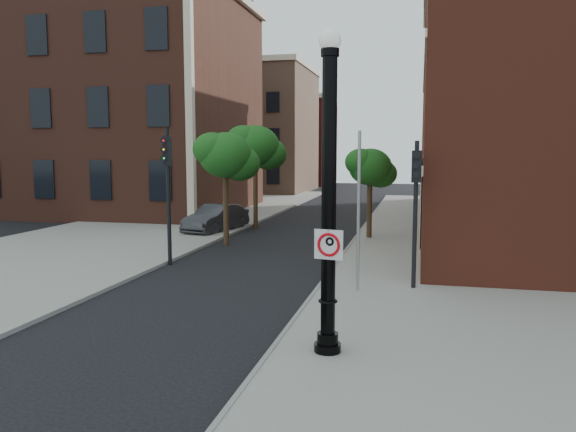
% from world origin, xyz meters
% --- Properties ---
extents(ground, '(120.00, 120.00, 0.00)m').
position_xyz_m(ground, '(0.00, 0.00, 0.00)').
color(ground, black).
rests_on(ground, ground).
extents(sidewalk_right, '(8.00, 60.00, 0.12)m').
position_xyz_m(sidewalk_right, '(6.00, 10.00, 0.06)').
color(sidewalk_right, gray).
rests_on(sidewalk_right, ground).
extents(sidewalk_left, '(10.00, 50.00, 0.12)m').
position_xyz_m(sidewalk_left, '(-9.00, 18.00, 0.06)').
color(sidewalk_left, gray).
rests_on(sidewalk_left, ground).
extents(curb_edge, '(0.10, 60.00, 0.14)m').
position_xyz_m(curb_edge, '(2.05, 10.00, 0.07)').
color(curb_edge, gray).
rests_on(curb_edge, ground).
extents(victorian_building, '(18.60, 14.60, 17.95)m').
position_xyz_m(victorian_building, '(-16.00, 23.97, 8.74)').
color(victorian_building, brown).
rests_on(victorian_building, ground).
extents(bg_building_tan_a, '(12.00, 12.00, 12.00)m').
position_xyz_m(bg_building_tan_a, '(-12.00, 44.00, 6.00)').
color(bg_building_tan_a, '#966D52').
rests_on(bg_building_tan_a, ground).
extents(bg_building_red, '(12.00, 12.00, 10.00)m').
position_xyz_m(bg_building_red, '(-12.00, 58.00, 5.00)').
color(bg_building_red, maroon).
rests_on(bg_building_red, ground).
extents(lamppost, '(0.54, 0.54, 6.41)m').
position_xyz_m(lamppost, '(3.18, -0.27, 2.96)').
color(lamppost, black).
rests_on(lamppost, ground).
extents(no_parking_sign, '(0.58, 0.14, 0.59)m').
position_xyz_m(no_parking_sign, '(3.22, -0.43, 2.33)').
color(no_parking_sign, white).
rests_on(no_parking_sign, ground).
extents(parked_car, '(2.35, 4.50, 1.41)m').
position_xyz_m(parked_car, '(-5.13, 15.66, 0.71)').
color(parked_car, '#313237').
rests_on(parked_car, ground).
extents(traffic_signal_left, '(0.39, 0.44, 4.95)m').
position_xyz_m(traffic_signal_left, '(-3.89, 7.51, 3.33)').
color(traffic_signal_left, black).
rests_on(traffic_signal_left, ground).
extents(traffic_signal_right, '(0.28, 0.36, 4.42)m').
position_xyz_m(traffic_signal_right, '(4.80, 5.53, 2.98)').
color(traffic_signal_right, black).
rests_on(traffic_signal_right, ground).
extents(utility_pole, '(0.09, 0.09, 4.69)m').
position_xyz_m(utility_pole, '(3.23, 4.87, 2.35)').
color(utility_pole, '#999999').
rests_on(utility_pole, ground).
extents(street_tree_a, '(2.73, 2.46, 4.91)m').
position_xyz_m(street_tree_a, '(-3.28, 12.07, 3.87)').
color(street_tree_a, '#322014').
rests_on(street_tree_a, ground).
extents(street_tree_b, '(3.02, 2.73, 5.45)m').
position_xyz_m(street_tree_b, '(-3.51, 17.42, 4.30)').
color(street_tree_b, '#322014').
rests_on(street_tree_b, ground).
extents(street_tree_c, '(2.35, 2.12, 4.23)m').
position_xyz_m(street_tree_c, '(2.70, 14.93, 3.33)').
color(street_tree_c, '#322014').
rests_on(street_tree_c, ground).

